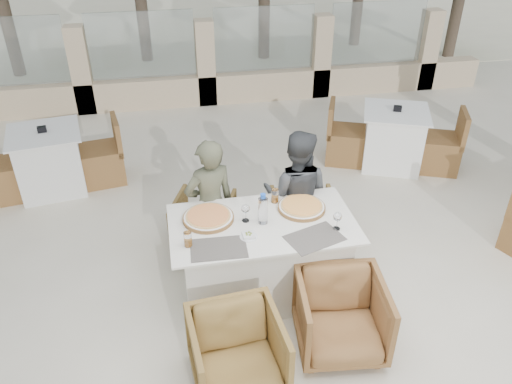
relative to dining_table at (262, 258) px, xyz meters
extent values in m
plane|color=beige|center=(0.02, -0.02, -0.39)|extent=(80.00, 80.00, 0.00)
cube|color=#F9F3CC|center=(0.02, 13.98, -0.38)|extent=(30.00, 16.00, 0.01)
cube|color=#59534C|center=(-0.42, -0.28, 0.39)|extent=(0.46, 0.32, 0.00)
cube|color=#5D564F|center=(0.37, -0.29, 0.39)|extent=(0.52, 0.43, 0.00)
cylinder|color=#DA4A1D|center=(-0.45, 0.14, 0.41)|extent=(0.58, 0.58, 0.06)
cylinder|color=orange|center=(0.38, 0.14, 0.41)|extent=(0.53, 0.53, 0.06)
cylinder|color=#9DBACF|center=(0.00, 0.01, 0.53)|extent=(0.09, 0.09, 0.29)
cylinder|color=#C6741B|center=(-0.65, -0.19, 0.45)|extent=(0.08, 0.08, 0.13)
cylinder|color=#C7751C|center=(0.18, 0.30, 0.45)|extent=(0.08, 0.08, 0.13)
imported|color=brown|center=(-0.44, 0.85, -0.11)|extent=(0.76, 0.77, 0.54)
imported|color=olive|center=(0.54, 0.58, -0.09)|extent=(0.72, 0.74, 0.59)
imported|color=olive|center=(-0.39, -0.95, -0.08)|extent=(0.71, 0.73, 0.62)
imported|color=brown|center=(0.48, -0.75, -0.07)|extent=(0.76, 0.78, 0.64)
imported|color=#50523C|center=(-0.40, 0.50, 0.29)|extent=(0.57, 0.46, 1.35)
imported|color=#3E4144|center=(0.44, 0.51, 0.29)|extent=(0.80, 0.72, 1.36)
camera|label=1|loc=(-0.73, -3.42, 2.87)|focal=35.00mm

